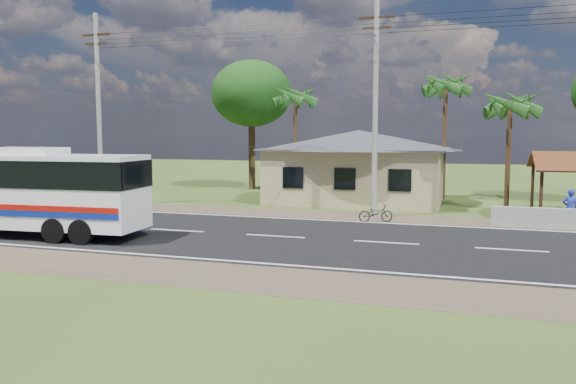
{
  "coord_description": "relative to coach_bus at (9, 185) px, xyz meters",
  "views": [
    {
      "loc": [
        7.31,
        -21.39,
        4.19
      ],
      "look_at": [
        0.23,
        1.0,
        1.74
      ],
      "focal_mm": 35.0,
      "sensor_mm": 36.0,
      "label": 1
    }
  ],
  "objects": [
    {
      "name": "ground",
      "position": [
        10.57,
        2.97,
        -2.08
      ],
      "size": [
        120.0,
        120.0,
        0.0
      ],
      "primitive_type": "plane",
      "color": "#30491A",
      "rests_on": "ground"
    },
    {
      "name": "road",
      "position": [
        10.57,
        2.97,
        -2.07
      ],
      "size": [
        120.0,
        16.0,
        0.03
      ],
      "color": "black",
      "rests_on": "ground"
    },
    {
      "name": "house",
      "position": [
        11.57,
        15.96,
        0.56
      ],
      "size": [
        12.4,
        10.0,
        5.0
      ],
      "color": "tan",
      "rests_on": "ground"
    },
    {
      "name": "concrete_barrier",
      "position": [
        22.57,
        8.57,
        -1.63
      ],
      "size": [
        7.0,
        0.3,
        0.9
      ],
      "primitive_type": "cube",
      "color": "#9E9E99",
      "rests_on": "ground"
    },
    {
      "name": "utility_poles",
      "position": [
        13.24,
        9.45,
        3.69
      ],
      "size": [
        32.8,
        2.22,
        11.0
      ],
      "color": "#9E9E99",
      "rests_on": "ground"
    },
    {
      "name": "palm_near",
      "position": [
        20.07,
        13.97,
        3.63
      ],
      "size": [
        2.8,
        2.8,
        6.7
      ],
      "color": "#47301E",
      "rests_on": "ground"
    },
    {
      "name": "palm_mid",
      "position": [
        16.57,
        18.47,
        5.08
      ],
      "size": [
        2.8,
        2.8,
        8.2
      ],
      "color": "#47301E",
      "rests_on": "ground"
    },
    {
      "name": "palm_far",
      "position": [
        6.57,
        18.97,
        4.6
      ],
      "size": [
        2.8,
        2.8,
        7.7
      ],
      "color": "#47301E",
      "rests_on": "ground"
    },
    {
      "name": "tree_behind_house",
      "position": [
        2.57,
        20.97,
        5.04
      ],
      "size": [
        6.0,
        6.0,
        9.61
      ],
      "color": "#47301E",
      "rests_on": "ground"
    },
    {
      "name": "coach_bus",
      "position": [
        0.0,
        0.0,
        0.0
      ],
      "size": [
        11.84,
        3.23,
        3.64
      ],
      "rotation": [
        0.0,
        0.0,
        0.06
      ],
      "color": "white",
      "rests_on": "ground"
    },
    {
      "name": "motorcycle",
      "position": [
        13.9,
        7.97,
        -1.65
      ],
      "size": [
        1.74,
        1.21,
        0.87
      ],
      "primitive_type": "imported",
      "rotation": [
        0.0,
        0.0,
        2.0
      ],
      "color": "black",
      "rests_on": "ground"
    },
    {
      "name": "person",
      "position": [
        22.4,
        9.04,
        -1.21
      ],
      "size": [
        0.64,
        0.43,
        1.74
      ],
      "primitive_type": "imported",
      "rotation": [
        0.0,
        0.0,
        3.12
      ],
      "color": "#1C299A",
      "rests_on": "ground"
    }
  ]
}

